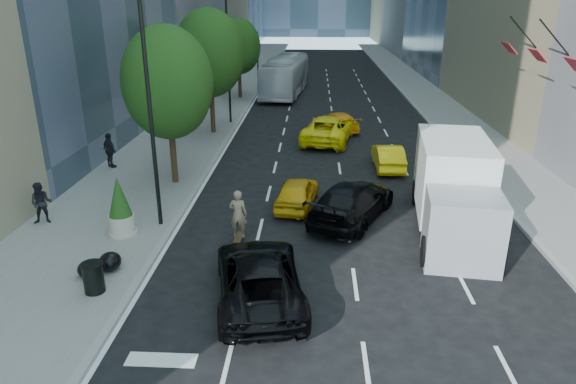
# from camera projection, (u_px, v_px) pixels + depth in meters

# --- Properties ---
(ground) EXTENTS (160.00, 160.00, 0.00)m
(ground) POSITION_uv_depth(u_px,v_px,m) (324.00, 283.00, 16.61)
(ground) COLOR black
(ground) RESTS_ON ground
(sidewalk_left) EXTENTS (6.00, 120.00, 0.15)m
(sidewalk_left) POSITION_uv_depth(u_px,v_px,m) (217.00, 102.00, 45.03)
(sidewalk_left) COLOR slate
(sidewalk_left) RESTS_ON ground
(sidewalk_right) EXTENTS (4.00, 120.00, 0.15)m
(sidewalk_right) POSITION_uv_depth(u_px,v_px,m) (436.00, 104.00, 44.11)
(sidewalk_right) COLOR slate
(sidewalk_right) RESTS_ON ground
(lamp_near) EXTENTS (2.13, 0.22, 10.00)m
(lamp_near) POSITION_uv_depth(u_px,v_px,m) (152.00, 81.00, 18.59)
(lamp_near) COLOR black
(lamp_near) RESTS_ON sidewalk_left
(lamp_far) EXTENTS (2.13, 0.22, 10.00)m
(lamp_far) POSITION_uv_depth(u_px,v_px,m) (230.00, 42.00, 35.39)
(lamp_far) COLOR black
(lamp_far) RESTS_ON sidewalk_left
(tree_near) EXTENTS (4.20, 4.20, 7.46)m
(tree_near) POSITION_uv_depth(u_px,v_px,m) (167.00, 83.00, 23.60)
(tree_near) COLOR black
(tree_near) RESTS_ON sidewalk_left
(tree_mid) EXTENTS (4.50, 4.50, 7.99)m
(tree_mid) POSITION_uv_depth(u_px,v_px,m) (209.00, 53.00, 32.81)
(tree_mid) COLOR black
(tree_mid) RESTS_ON sidewalk_left
(tree_far) EXTENTS (3.90, 3.90, 6.92)m
(tree_far) POSITION_uv_depth(u_px,v_px,m) (239.00, 46.00, 45.19)
(tree_far) COLOR black
(tree_far) RESTS_ON sidewalk_left
(traffic_signal) EXTENTS (2.48, 0.53, 5.20)m
(traffic_signal) POSITION_uv_depth(u_px,v_px,m) (257.00, 43.00, 52.76)
(traffic_signal) COLOR black
(traffic_signal) RESTS_ON sidewalk_left
(facade_flags) EXTENTS (1.85, 13.30, 2.05)m
(facade_flags) POSITION_uv_depth(u_px,v_px,m) (559.00, 56.00, 23.24)
(facade_flags) COLOR black
(facade_flags) RESTS_ON ground
(skateboarder) EXTENTS (0.72, 0.51, 1.88)m
(skateboarder) POSITION_uv_depth(u_px,v_px,m) (238.00, 217.00, 19.23)
(skateboarder) COLOR #806A50
(skateboarder) RESTS_ON ground
(black_sedan_lincoln) EXTENTS (3.39, 5.74, 1.50)m
(black_sedan_lincoln) POSITION_uv_depth(u_px,v_px,m) (259.00, 277.00, 15.51)
(black_sedan_lincoln) COLOR black
(black_sedan_lincoln) RESTS_ON ground
(black_sedan_mercedes) EXTENTS (4.36, 5.97, 1.61)m
(black_sedan_mercedes) POSITION_uv_depth(u_px,v_px,m) (352.00, 201.00, 21.10)
(black_sedan_mercedes) COLOR black
(black_sedan_mercedes) RESTS_ON ground
(taxi_a) EXTENTS (2.08, 4.02, 1.31)m
(taxi_a) POSITION_uv_depth(u_px,v_px,m) (297.00, 192.00, 22.50)
(taxi_a) COLOR #D99D0B
(taxi_a) RESTS_ON ground
(taxi_b) EXTENTS (1.43, 4.00, 1.31)m
(taxi_b) POSITION_uv_depth(u_px,v_px,m) (388.00, 157.00, 27.55)
(taxi_b) COLOR yellow
(taxi_b) RESTS_ON ground
(taxi_c) EXTENTS (3.83, 6.37, 1.66)m
(taxi_c) POSITION_uv_depth(u_px,v_px,m) (328.00, 129.00, 32.63)
(taxi_c) COLOR #FFE80D
(taxi_c) RESTS_ON ground
(taxi_d) EXTENTS (3.32, 4.67, 1.26)m
(taxi_d) POSITION_uv_depth(u_px,v_px,m) (338.00, 121.00, 35.47)
(taxi_d) COLOR #FFA70D
(taxi_d) RESTS_ON ground
(city_bus) EXTENTS (4.09, 12.82, 3.51)m
(city_bus) POSITION_uv_depth(u_px,v_px,m) (286.00, 75.00, 48.54)
(city_bus) COLOR silver
(city_bus) RESTS_ON ground
(box_truck) EXTENTS (3.48, 7.51, 3.46)m
(box_truck) POSITION_uv_depth(u_px,v_px,m) (454.00, 188.00, 19.78)
(box_truck) COLOR silver
(box_truck) RESTS_ON ground
(pedestrian_a) EXTENTS (0.96, 0.82, 1.71)m
(pedestrian_a) POSITION_uv_depth(u_px,v_px,m) (41.00, 203.00, 20.38)
(pedestrian_a) COLOR black
(pedestrian_a) RESTS_ON sidewalk_left
(pedestrian_b) EXTENTS (1.15, 1.04, 1.87)m
(pedestrian_b) POSITION_uv_depth(u_px,v_px,m) (110.00, 150.00, 27.12)
(pedestrian_b) COLOR black
(pedestrian_b) RESTS_ON sidewalk_left
(trash_can) EXTENTS (0.62, 0.62, 0.93)m
(trash_can) POSITION_uv_depth(u_px,v_px,m) (93.00, 278.00, 15.69)
(trash_can) COLOR black
(trash_can) RESTS_ON sidewalk_left
(planter_shrub) EXTENTS (0.96, 0.96, 2.32)m
(planter_shrub) POSITION_uv_depth(u_px,v_px,m) (120.00, 207.00, 19.34)
(planter_shrub) COLOR #C1B5A0
(planter_shrub) RESTS_ON sidewalk_left
(garbage_bags) EXTENTS (1.26, 1.21, 0.62)m
(garbage_bags) POSITION_uv_depth(u_px,v_px,m) (101.00, 264.00, 16.85)
(garbage_bags) COLOR black
(garbage_bags) RESTS_ON sidewalk_left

